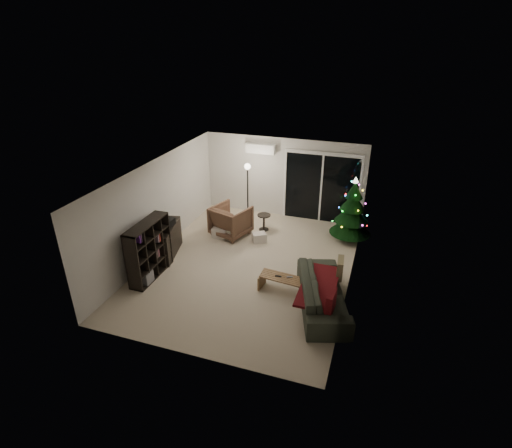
# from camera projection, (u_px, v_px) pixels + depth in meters

# --- Properties ---
(room) EXTENTS (6.50, 7.51, 2.60)m
(room) POSITION_uv_depth(u_px,v_px,m) (282.00, 209.00, 10.81)
(room) COLOR beige
(room) RESTS_ON ground
(bookshelf) EXTENTS (0.86, 1.44, 1.41)m
(bookshelf) POSITION_uv_depth(u_px,v_px,m) (143.00, 249.00, 9.47)
(bookshelf) COLOR black
(bookshelf) RESTS_ON floor
(media_cabinet) EXTENTS (0.79, 1.40, 0.82)m
(media_cabinet) POSITION_uv_depth(u_px,v_px,m) (166.00, 240.00, 10.46)
(media_cabinet) COLOR black
(media_cabinet) RESTS_ON floor
(stereo) EXTENTS (0.42, 0.49, 0.18)m
(stereo) POSITION_uv_depth(u_px,v_px,m) (164.00, 223.00, 10.24)
(stereo) COLOR black
(stereo) RESTS_ON media_cabinet
(armchair) EXTENTS (1.21, 1.23, 0.89)m
(armchair) POSITION_uv_depth(u_px,v_px,m) (231.00, 221.00, 11.46)
(armchair) COLOR brown
(armchair) RESTS_ON floor
(ottoman) EXTENTS (0.64, 0.64, 0.44)m
(ottoman) POSITION_uv_depth(u_px,v_px,m) (230.00, 229.00, 11.45)
(ottoman) COLOR beige
(ottoman) RESTS_ON floor
(cardboard_box_a) EXTENTS (0.43, 0.33, 0.30)m
(cardboard_box_a) POSITION_uv_depth(u_px,v_px,m) (220.00, 232.00, 11.44)
(cardboard_box_a) COLOR silver
(cardboard_box_a) RESTS_ON floor
(cardboard_box_b) EXTENTS (0.46, 0.43, 0.26)m
(cardboard_box_b) POSITION_uv_depth(u_px,v_px,m) (259.00, 237.00, 11.20)
(cardboard_box_b) COLOR silver
(cardboard_box_b) RESTS_ON floor
(side_table) EXTENTS (0.47, 0.47, 0.49)m
(side_table) POSITION_uv_depth(u_px,v_px,m) (264.00, 222.00, 11.82)
(side_table) COLOR black
(side_table) RESTS_ON floor
(floor_lamp) EXTENTS (0.30, 0.30, 1.89)m
(floor_lamp) POSITION_uv_depth(u_px,v_px,m) (248.00, 196.00, 11.80)
(floor_lamp) COLOR black
(floor_lamp) RESTS_ON floor
(sofa) EXTENTS (1.57, 2.49, 0.68)m
(sofa) POSITION_uv_depth(u_px,v_px,m) (323.00, 293.00, 8.50)
(sofa) COLOR black
(sofa) RESTS_ON floor
(sofa_throw) EXTENTS (0.73, 1.68, 0.06)m
(sofa_throw) POSITION_uv_depth(u_px,v_px,m) (319.00, 286.00, 8.47)
(sofa_throw) COLOR maroon
(sofa_throw) RESTS_ON sofa
(cushion_a) EXTENTS (0.17, 0.46, 0.45)m
(cushion_a) POSITION_uv_depth(u_px,v_px,m) (340.00, 268.00, 8.86)
(cushion_a) COLOR tan
(cushion_a) RESTS_ON sofa
(cushion_b) EXTENTS (0.17, 0.46, 0.45)m
(cushion_b) POSITION_uv_depth(u_px,v_px,m) (331.00, 302.00, 7.76)
(cushion_b) COLOR maroon
(cushion_b) RESTS_ON sofa
(coffee_table) EXTENTS (1.18, 0.52, 0.36)m
(coffee_table) POSITION_uv_depth(u_px,v_px,m) (284.00, 284.00, 9.05)
(coffee_table) COLOR brown
(coffee_table) RESTS_ON floor
(remote_a) EXTENTS (0.14, 0.04, 0.02)m
(remote_a) POSITION_uv_depth(u_px,v_px,m) (278.00, 276.00, 9.01)
(remote_a) COLOR black
(remote_a) RESTS_ON coffee_table
(remote_b) EXTENTS (0.14, 0.08, 0.02)m
(remote_b) POSITION_uv_depth(u_px,v_px,m) (290.00, 277.00, 8.98)
(remote_b) COLOR slate
(remote_b) RESTS_ON coffee_table
(christmas_tree) EXTENTS (1.41, 1.41, 1.87)m
(christmas_tree) POSITION_uv_depth(u_px,v_px,m) (352.00, 209.00, 10.98)
(christmas_tree) COLOR black
(christmas_tree) RESTS_ON floor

